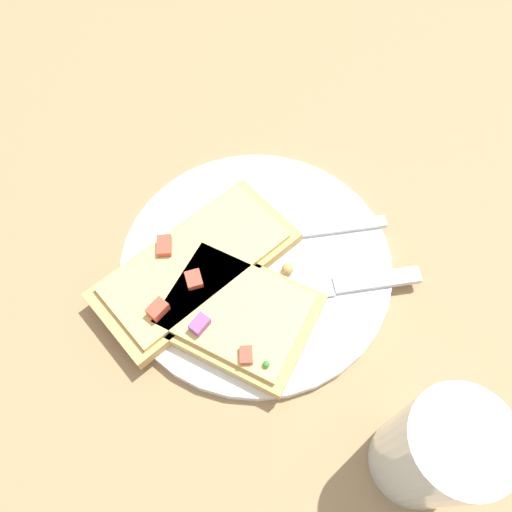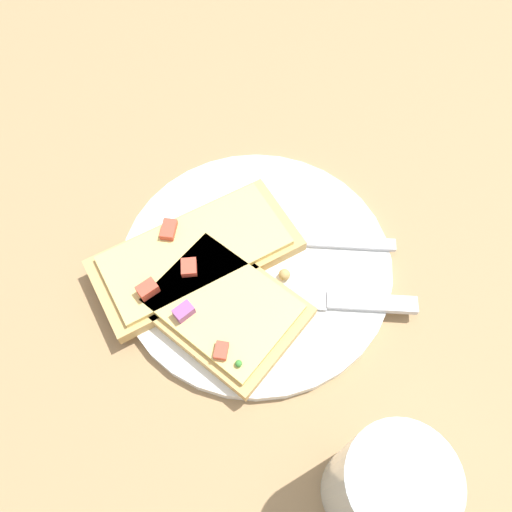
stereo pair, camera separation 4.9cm
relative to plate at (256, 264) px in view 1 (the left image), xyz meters
The scene contains 8 objects.
ground_plane 0.01m from the plate, ahead, with size 4.00×4.00×0.00m, color #9E7A51.
plate is the anchor object (origin of this frame).
fork 0.04m from the plate, 82.79° to the left, with size 0.16×0.15×0.01m.
knife 0.07m from the plate, ahead, with size 0.18×0.16×0.01m.
pizza_slice_main 0.06m from the plate, 137.12° to the right, with size 0.14×0.22×0.03m.
pizza_slice_corner 0.06m from the plate, 74.90° to the right, with size 0.15×0.12×0.03m.
crumb_scatter 0.03m from the plate, ahead, with size 0.09×0.06×0.01m.
drinking_glass 0.23m from the plate, 21.81° to the right, with size 0.07×0.07×0.12m.
Camera 1 is at (0.13, -0.20, 0.45)m, focal length 35.00 mm.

